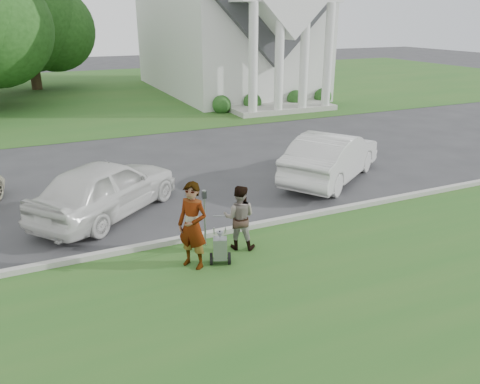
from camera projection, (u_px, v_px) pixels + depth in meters
ground at (253, 238)px, 11.90m from camera, size 120.00×120.00×0.00m
grass_strip at (319, 299)px, 9.33m from camera, size 80.00×7.00×0.01m
church_lawn at (97, 91)px, 34.93m from camera, size 80.00×30.00×0.01m
curb at (244, 227)px, 12.34m from camera, size 80.00×0.18×0.15m
church at (227, 6)px, 32.97m from camera, size 9.19×19.00×24.10m
tree_back at (28, 24)px, 34.28m from camera, size 9.61×7.60×8.89m
striping_cart at (220, 249)px, 10.55m from camera, size 0.69×1.01×0.87m
person_left at (193, 226)px, 10.23m from camera, size 0.82×0.87×1.99m
person_right at (239, 218)px, 11.14m from camera, size 0.98×0.91×1.60m
parking_meter_near at (205, 211)px, 11.21m from camera, size 0.10×0.09×1.45m
car_b at (106, 188)px, 13.08m from camera, size 4.85×4.50×1.61m
car_d at (332, 156)px, 15.92m from camera, size 5.11×4.25×1.65m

